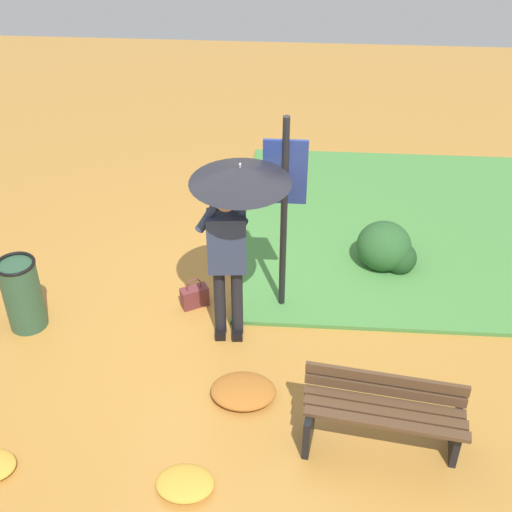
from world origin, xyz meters
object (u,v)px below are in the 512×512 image
(person_with_umbrella, at_px, (234,209))
(trash_bin, at_px, (22,294))
(info_sign_post, at_px, (284,195))
(handbag, at_px, (195,296))
(park_bench, at_px, (384,414))

(person_with_umbrella, relative_size, trash_bin, 2.45)
(info_sign_post, bearing_deg, handbag, -176.04)
(person_with_umbrella, distance_m, park_bench, 2.30)
(info_sign_post, distance_m, park_bench, 2.35)
(park_bench, xyz_separation_m, trash_bin, (-3.67, 1.37, 0.02))
(trash_bin, bearing_deg, park_bench, -20.45)
(info_sign_post, xyz_separation_m, handbag, (-0.97, -0.07, -1.32))
(person_with_umbrella, xyz_separation_m, trash_bin, (-2.26, -0.03, -1.13))
(info_sign_post, xyz_separation_m, park_bench, (0.96, -1.88, -1.04))
(handbag, xyz_separation_m, trash_bin, (-1.75, -0.44, 0.29))
(trash_bin, bearing_deg, handbag, 14.14)
(person_with_umbrella, bearing_deg, handbag, 141.23)
(person_with_umbrella, distance_m, info_sign_post, 0.67)
(park_bench, bearing_deg, info_sign_post, 116.98)
(park_bench, bearing_deg, person_with_umbrella, 135.26)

